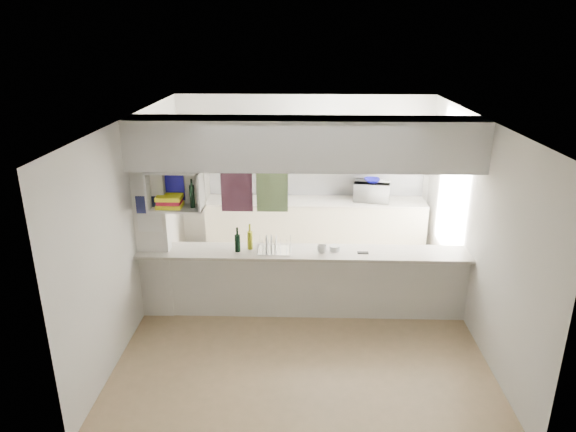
{
  "coord_description": "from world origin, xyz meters",
  "views": [
    {
      "loc": [
        -0.01,
        -5.97,
        3.54
      ],
      "look_at": [
        -0.21,
        0.5,
        1.21
      ],
      "focal_mm": 32.0,
      "sensor_mm": 36.0,
      "label": 1
    }
  ],
  "objects_px": {
    "microwave": "(372,191)",
    "dish_rack": "(274,245)",
    "bowl": "(372,180)",
    "wine_bottles": "(244,241)"
  },
  "relations": [
    {
      "from": "bowl",
      "to": "wine_bottles",
      "type": "xyz_separation_m",
      "value": [
        -1.86,
        -2.07,
        -0.23
      ]
    },
    {
      "from": "microwave",
      "to": "bowl",
      "type": "distance_m",
      "value": 0.19
    },
    {
      "from": "dish_rack",
      "to": "wine_bottles",
      "type": "distance_m",
      "value": 0.39
    },
    {
      "from": "microwave",
      "to": "dish_rack",
      "type": "xyz_separation_m",
      "value": [
        -1.48,
        -2.13,
        -0.07
      ]
    },
    {
      "from": "bowl",
      "to": "dish_rack",
      "type": "xyz_separation_m",
      "value": [
        -1.47,
        -2.1,
        -0.26
      ]
    },
    {
      "from": "microwave",
      "to": "wine_bottles",
      "type": "xyz_separation_m",
      "value": [
        -1.87,
        -2.11,
        -0.04
      ]
    },
    {
      "from": "microwave",
      "to": "dish_rack",
      "type": "height_order",
      "value": "microwave"
    },
    {
      "from": "microwave",
      "to": "dish_rack",
      "type": "relative_size",
      "value": 1.39
    },
    {
      "from": "bowl",
      "to": "dish_rack",
      "type": "bearing_deg",
      "value": -125.04
    },
    {
      "from": "bowl",
      "to": "microwave",
      "type": "bearing_deg",
      "value": 67.73
    }
  ]
}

